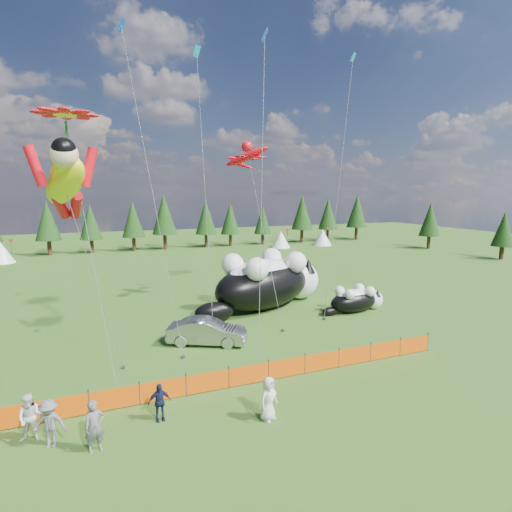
{
  "coord_description": "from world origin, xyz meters",
  "views": [
    {
      "loc": [
        -6.29,
        -19.62,
        9.0
      ],
      "look_at": [
        3.16,
        4.0,
        4.98
      ],
      "focal_mm": 28.0,
      "sensor_mm": 36.0,
      "label": 1
    }
  ],
  "objects": [
    {
      "name": "spectator_e",
      "position": [
        -0.32,
        -6.05,
        0.89
      ],
      "size": [
        1.04,
        0.9,
        1.79
      ],
      "primitive_type": "imported",
      "rotation": [
        0.0,
        0.0,
        0.46
      ],
      "color": "silver",
      "rests_on": "ground"
    },
    {
      "name": "diamond_kite_c",
      "position": [
        2.16,
        0.35,
        15.86
      ],
      "size": [
        2.0,
        3.76,
        17.69
      ],
      "color": "#0C48B6",
      "rests_on": "ground"
    },
    {
      "name": "gecko_kite",
      "position": [
        5.59,
        12.08,
        11.99
      ],
      "size": [
        6.11,
        12.16,
        14.93
      ],
      "color": "red",
      "rests_on": "ground"
    },
    {
      "name": "festival_tents",
      "position": [
        11.0,
        40.0,
        1.4
      ],
      "size": [
        50.0,
        3.2,
        2.8
      ],
      "primitive_type": null,
      "color": "white",
      "rests_on": "ground"
    },
    {
      "name": "superhero_kite",
      "position": [
        -7.51,
        0.58,
        9.46
      ],
      "size": [
        5.37,
        5.59,
        11.59
      ],
      "color": "#F5F20C",
      "rests_on": "ground"
    },
    {
      "name": "diamond_kite_b",
      "position": [
        13.35,
        8.92,
        18.38
      ],
      "size": [
        5.8,
        5.59,
        21.06
      ],
      "color": "#0C879B",
      "rests_on": "ground"
    },
    {
      "name": "spectator_d",
      "position": [
        -8.27,
        -4.75,
        0.89
      ],
      "size": [
        1.26,
        0.88,
        1.77
      ],
      "primitive_type": "imported",
      "rotation": [
        0.0,
        0.0,
        -0.27
      ],
      "color": "slate",
      "rests_on": "ground"
    },
    {
      "name": "tree_line",
      "position": [
        0.0,
        45.0,
        4.0
      ],
      "size": [
        90.0,
        4.0,
        8.0
      ],
      "primitive_type": null,
      "color": "black",
      "rests_on": "ground"
    },
    {
      "name": "car",
      "position": [
        -0.49,
        2.78,
        0.78
      ],
      "size": [
        4.96,
        3.55,
        1.55
      ],
      "primitive_type": "imported",
      "rotation": [
        0.0,
        0.0,
        1.11
      ],
      "color": "#ACABB0",
      "rests_on": "ground"
    },
    {
      "name": "cat_large",
      "position": [
        6.11,
        8.71,
        2.11
      ],
      "size": [
        11.77,
        7.46,
        4.44
      ],
      "rotation": [
        0.0,
        0.0,
        0.39
      ],
      "color": "black",
      "rests_on": "ground"
    },
    {
      "name": "ground",
      "position": [
        0.0,
        0.0,
        0.0
      ],
      "size": [
        160.0,
        160.0,
        0.0
      ],
      "primitive_type": "plane",
      "color": "#13380A",
      "rests_on": "ground"
    },
    {
      "name": "safety_fence",
      "position": [
        0.0,
        -3.0,
        0.5
      ],
      "size": [
        22.06,
        0.06,
        1.1
      ],
      "color": "#262626",
      "rests_on": "ground"
    },
    {
      "name": "spectator_a",
      "position": [
        -6.77,
        -5.61,
        0.94
      ],
      "size": [
        0.77,
        0.6,
        1.88
      ],
      "primitive_type": "imported",
      "rotation": [
        0.0,
        0.0,
        0.24
      ],
      "color": "slate",
      "rests_on": "ground"
    },
    {
      "name": "spectator_c",
      "position": [
        -4.38,
        -4.48,
        0.77
      ],
      "size": [
        0.93,
        0.52,
        1.55
      ],
      "primitive_type": "imported",
      "rotation": [
        0.0,
        0.0,
        0.06
      ],
      "color": "#141B39",
      "rests_on": "ground"
    },
    {
      "name": "cat_small",
      "position": [
        11.86,
        5.03,
        0.95
      ],
      "size": [
        5.54,
        2.27,
        2.0
      ],
      "rotation": [
        0.0,
        0.0,
        0.08
      ],
      "color": "black",
      "rests_on": "ground"
    },
    {
      "name": "diamond_kite_a",
      "position": [
        -4.15,
        6.58,
        17.68
      ],
      "size": [
        2.33,
        6.31,
        19.88
      ],
      "color": "#0C48B6",
      "rests_on": "ground"
    },
    {
      "name": "flower_kite",
      "position": [
        -7.41,
        3.1,
        12.72
      ],
      "size": [
        4.05,
        7.61,
        13.98
      ],
      "color": "red",
      "rests_on": "ground"
    },
    {
      "name": "diamond_kite_d",
      "position": [
        1.23,
        10.74,
        18.43
      ],
      "size": [
        1.36,
        6.51,
        20.45
      ],
      "color": "#0C879B",
      "rests_on": "ground"
    },
    {
      "name": "spectator_b",
      "position": [
        -8.94,
        -4.12,
        0.91
      ],
      "size": [
        0.98,
        0.71,
        1.81
      ],
      "primitive_type": "imported",
      "rotation": [
        0.0,
        0.0,
        -0.23
      ],
      "color": "silver",
      "rests_on": "ground"
    }
  ]
}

